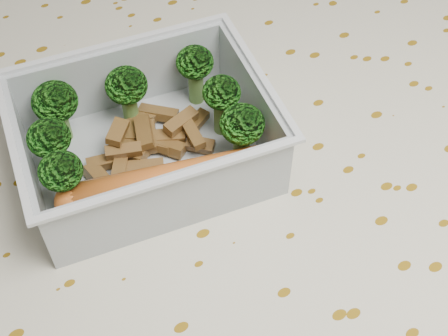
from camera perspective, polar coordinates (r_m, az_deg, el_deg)
dining_table at (r=0.51m, az=-0.33°, el=-7.50°), size 1.40×0.90×0.75m
tablecloth at (r=0.47m, az=-0.36°, el=-4.36°), size 1.46×0.96×0.19m
lunch_container at (r=0.44m, az=-7.09°, el=2.25°), size 0.19×0.16×0.06m
broccoli_florets at (r=0.44m, az=-8.19°, el=5.02°), size 0.15×0.12×0.05m
meat_pile at (r=0.45m, az=-6.94°, el=2.45°), size 0.10×0.07×0.03m
sausage at (r=0.42m, az=-5.09°, el=-1.26°), size 0.15×0.06×0.02m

